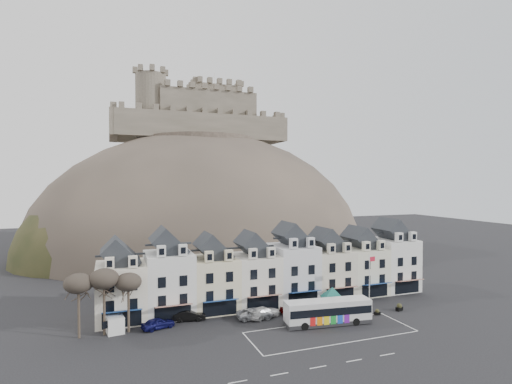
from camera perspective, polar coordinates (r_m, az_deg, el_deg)
ground at (r=54.60m, az=9.44°, el=-19.82°), size 300.00×300.00×0.00m
coach_bay_markings at (r=56.56m, az=10.64°, el=-19.05°), size 22.00×7.50×0.01m
townhouse_terrace at (r=66.87m, az=2.64°, el=-11.05°), size 54.40×9.35×11.80m
castle_hill at (r=117.83m, az=-7.04°, el=-8.15°), size 100.00×76.00×68.00m
castle at (r=124.50m, az=-8.19°, el=10.90°), size 50.20×22.20×22.00m
tree_left_far at (r=56.28m, az=-24.02°, el=-11.92°), size 3.61×3.61×8.24m
tree_left_mid at (r=56.08m, az=-20.90°, el=-11.57°), size 3.78×3.78×8.64m
tree_left_near at (r=56.28m, az=-17.77°, el=-12.22°), size 3.43×3.43×7.84m
bus at (r=58.56m, az=10.22°, el=-16.37°), size 12.36×4.20×3.42m
bus_shelter at (r=62.60m, az=10.87°, el=-14.00°), size 6.01×6.01×4.04m
red_buoy at (r=63.51m, az=15.20°, el=-15.87°), size 1.54×1.54×1.81m
flagpole at (r=65.79m, az=15.96°, el=-11.78°), size 1.20×0.26×8.39m
white_van at (r=59.20m, az=-19.69°, el=-17.05°), size 2.77×5.00×2.16m
planter_west at (r=64.46m, az=16.94°, el=-16.09°), size 0.93×0.62×0.88m
planter_east at (r=67.40m, az=19.79°, el=-15.22°), size 1.23×0.82×1.13m
car_navy at (r=58.03m, az=-13.81°, el=-17.74°), size 4.73×2.93×1.50m
car_black at (r=60.24m, az=-9.51°, el=-16.98°), size 4.83×2.49×1.52m
car_silver at (r=60.25m, az=-0.12°, el=-16.97°), size 5.43×2.80×1.49m
car_white at (r=60.70m, az=1.16°, el=-16.79°), size 5.79×3.85×1.56m
car_maroon at (r=62.62m, az=5.61°, el=-16.22°), size 4.60×1.92×1.56m
car_charcoal at (r=68.39m, az=11.59°, el=-14.74°), size 4.77×2.78×1.49m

